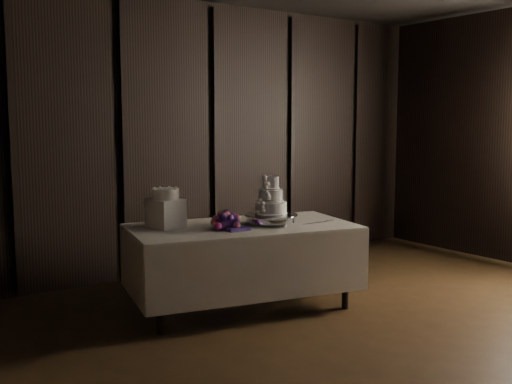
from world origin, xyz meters
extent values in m
cube|color=black|center=(0.00, 0.00, -0.02)|extent=(6.04, 7.04, 0.04)
cube|color=black|center=(0.00, 3.52, 1.50)|extent=(6.04, 0.04, 3.04)
cube|color=beige|center=(-0.61, 1.99, 0.76)|extent=(2.15, 1.41, 0.01)
cube|color=white|center=(-0.61, 1.99, 0.35)|extent=(1.97, 1.27, 0.71)
cylinder|color=silver|center=(-0.37, 1.89, 0.81)|extent=(0.63, 0.63, 0.09)
cylinder|color=white|center=(-0.37, 1.89, 0.91)|extent=(0.28, 0.28, 0.11)
cylinder|color=white|center=(-0.37, 1.89, 1.02)|extent=(0.21, 0.21, 0.11)
cylinder|color=white|center=(-0.37, 1.89, 1.13)|extent=(0.14, 0.14, 0.11)
cube|color=white|center=(-1.22, 2.28, 0.89)|extent=(0.32, 0.32, 0.25)
cylinder|color=white|center=(-1.22, 2.28, 1.06)|extent=(0.25, 0.25, 0.09)
cube|color=silver|center=(-0.03, 1.69, 0.77)|extent=(0.37, 0.03, 0.01)
camera|label=1|loc=(-3.49, -2.42, 1.69)|focal=42.00mm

